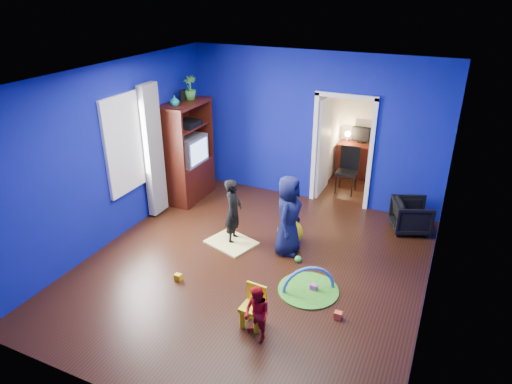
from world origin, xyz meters
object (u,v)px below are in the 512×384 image
at_px(play_mat, 308,290).
at_px(tv_armoire, 187,152).
at_px(toddler_red, 257,314).
at_px(vase, 175,101).
at_px(child_black, 233,211).
at_px(crt_tv, 189,150).
at_px(armchair, 411,216).
at_px(hopper_ball, 290,232).
at_px(child_navy, 288,215).
at_px(study_desk, 357,160).
at_px(folding_chair, 347,172).
at_px(kid_chair, 253,309).

bearing_deg(play_mat, tv_armoire, 148.57).
relative_size(toddler_red, vase, 4.13).
bearing_deg(toddler_red, play_mat, 107.84).
relative_size(child_black, crt_tv, 1.61).
height_order(armchair, hopper_ball, armchair).
bearing_deg(armchair, child_black, 99.87).
height_order(armchair, vase, vase).
xyz_separation_m(child_navy, study_desk, (0.28, 3.60, -0.29)).
bearing_deg(crt_tv, folding_chair, 29.03).
height_order(child_black, hopper_ball, child_black).
bearing_deg(crt_tv, vase, -97.59).
distance_m(tv_armoire, hopper_ball, 2.74).
distance_m(child_navy, study_desk, 3.62).
bearing_deg(child_black, study_desk, -30.64).
distance_m(tv_armoire, play_mat, 3.86).
bearing_deg(study_desk, tv_armoire, -138.39).
bearing_deg(tv_armoire, crt_tv, 0.00).
bearing_deg(play_mat, child_navy, 127.51).
relative_size(toddler_red, hopper_ball, 1.74).
bearing_deg(kid_chair, crt_tv, 137.16).
xyz_separation_m(hopper_ball, study_desk, (0.33, 3.35, 0.16)).
bearing_deg(hopper_ball, folding_chair, 82.19).
height_order(armchair, crt_tv, crt_tv).
distance_m(play_mat, folding_chair, 3.54).
xyz_separation_m(armchair, child_navy, (-1.72, -1.54, 0.37)).
distance_m(tv_armoire, folding_chair, 3.25).
distance_m(armchair, vase, 4.66).
xyz_separation_m(tv_armoire, kid_chair, (2.76, -2.92, -0.73)).
xyz_separation_m(play_mat, study_desk, (-0.37, 4.45, 0.36)).
xyz_separation_m(child_black, toddler_red, (1.32, -1.96, -0.19)).
relative_size(child_black, hopper_ball, 2.60).
bearing_deg(hopper_ball, play_mat, -57.45).
xyz_separation_m(toddler_red, crt_tv, (-2.87, 3.12, 0.64)).
relative_size(toddler_red, kid_chair, 1.51).
xyz_separation_m(kid_chair, play_mat, (0.42, 0.97, -0.24)).
bearing_deg(kid_chair, armchair, 70.20).
relative_size(toddler_red, crt_tv, 1.08).
height_order(armchair, child_black, child_black).
relative_size(vase, tv_armoire, 0.09).
height_order(armchair, folding_chair, folding_chair).
relative_size(armchair, toddler_red, 0.84).
height_order(toddler_red, study_desk, toddler_red).
bearing_deg(folding_chair, kid_chair, -90.65).
bearing_deg(armchair, toddler_red, 138.21).
bearing_deg(study_desk, child_black, -108.46).
height_order(toddler_red, hopper_ball, toddler_red).
distance_m(child_navy, hopper_ball, 0.51).
height_order(vase, study_desk, vase).
height_order(play_mat, folding_chair, folding_chair).
xyz_separation_m(child_navy, toddler_red, (0.38, -2.02, -0.29)).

